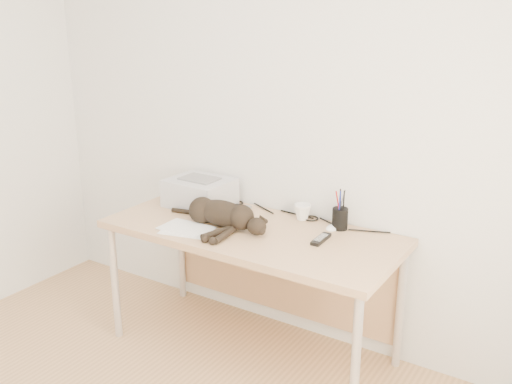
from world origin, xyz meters
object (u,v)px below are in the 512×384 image
Objects in this scene: cat at (220,215)px; mug at (302,212)px; pen_cup at (340,218)px; printer at (200,192)px; desk at (259,247)px; mouse at (334,225)px.

mug is (0.33, 0.33, -0.02)m from cat.
pen_cup is (0.57, 0.31, -0.01)m from cat.
pen_cup is at bearing 31.13° from cat.
printer is 0.55× the size of cat.
pen_cup reaches higher than desk.
printer is 0.88m from pen_cup.
cat reaches higher than mouse.
cat is 0.62m from mouse.
pen_cup is (0.40, 0.18, 0.19)m from desk.
printer is at bearing 169.98° from desk.
desk is at bearing -156.11° from pen_cup.
printer reaches higher than mug.
desk is 16.63× the size of mug.
cat reaches higher than desk.
desk is 0.31m from mug.
cat is 6.94× the size of mug.
printer is at bearing -170.17° from mug.
printer is at bearing -165.15° from mouse.
pen_cup is at bearing 6.03° from printer.
pen_cup is (0.24, -0.02, 0.02)m from mug.
printer is 1.69× the size of pen_cup.
mouse is (0.21, -0.03, -0.03)m from mug.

